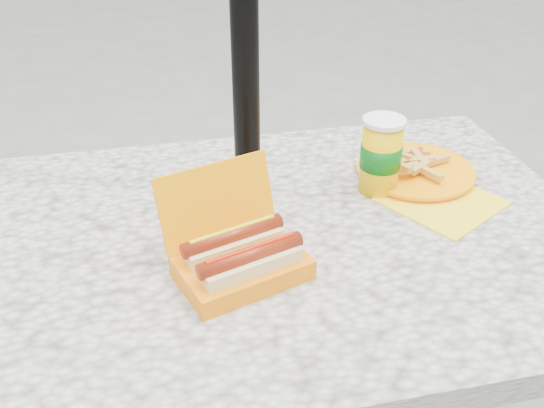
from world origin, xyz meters
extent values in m
cube|color=beige|center=(0.00, 0.00, 0.72)|extent=(1.20, 0.80, 0.05)
cylinder|color=black|center=(-0.50, 0.30, 0.35)|extent=(0.07, 0.07, 0.70)
cylinder|color=black|center=(0.50, 0.30, 0.35)|extent=(0.07, 0.07, 0.70)
cylinder|color=black|center=(0.00, 0.16, 1.10)|extent=(0.05, 0.05, 2.20)
cube|color=#FF9300|center=(-0.06, -0.11, 0.77)|extent=(0.23, 0.18, 0.03)
cube|color=#FF9300|center=(-0.09, -0.03, 0.85)|extent=(0.20, 0.10, 0.13)
cube|color=#E2BD84|center=(-0.05, -0.14, 0.79)|extent=(0.17, 0.09, 0.04)
cylinder|color=maroon|center=(-0.05, -0.14, 0.81)|extent=(0.17, 0.08, 0.03)
cylinder|color=#B11600|center=(-0.05, -0.14, 0.82)|extent=(0.14, 0.05, 0.01)
cube|color=#E2BD84|center=(-0.07, -0.08, 0.79)|extent=(0.17, 0.09, 0.04)
cylinder|color=maroon|center=(-0.07, -0.08, 0.81)|extent=(0.17, 0.08, 0.03)
cylinder|color=#CEBD09|center=(-0.07, -0.08, 0.82)|extent=(0.14, 0.05, 0.01)
cube|color=yellow|center=(0.36, 0.03, 0.75)|extent=(0.26, 0.26, 0.00)
cylinder|color=#FF9300|center=(0.35, 0.14, 0.76)|extent=(0.23, 0.23, 0.01)
cylinder|color=#FF9300|center=(0.35, 0.14, 0.76)|extent=(0.24, 0.24, 0.01)
cube|color=gold|center=(0.40, 0.14, 0.78)|extent=(0.06, 0.03, 0.01)
cube|color=gold|center=(0.32, 0.17, 0.78)|extent=(0.06, 0.03, 0.01)
cube|color=gold|center=(0.30, 0.12, 0.79)|extent=(0.04, 0.06, 0.01)
cube|color=gold|center=(0.36, 0.14, 0.77)|extent=(0.03, 0.06, 0.01)
cube|color=gold|center=(0.34, 0.11, 0.78)|extent=(0.06, 0.04, 0.01)
cube|color=gold|center=(0.33, 0.15, 0.77)|extent=(0.06, 0.02, 0.01)
cube|color=gold|center=(0.36, 0.09, 0.78)|extent=(0.04, 0.06, 0.01)
cube|color=gold|center=(0.37, 0.19, 0.77)|extent=(0.06, 0.03, 0.01)
cube|color=gold|center=(0.35, 0.14, 0.78)|extent=(0.06, 0.03, 0.01)
cube|color=gold|center=(0.36, 0.16, 0.78)|extent=(0.02, 0.06, 0.01)
cube|color=gold|center=(0.34, 0.15, 0.78)|extent=(0.06, 0.02, 0.01)
cube|color=gold|center=(0.32, 0.17, 0.79)|extent=(0.05, 0.06, 0.01)
cube|color=gold|center=(0.31, 0.18, 0.79)|extent=(0.02, 0.06, 0.01)
cube|color=gold|center=(0.36, 0.14, 0.78)|extent=(0.06, 0.01, 0.01)
cube|color=gold|center=(0.31, 0.11, 0.79)|extent=(0.06, 0.03, 0.01)
ellipsoid|color=#B11600|center=(0.29, 0.17, 0.77)|extent=(0.05, 0.05, 0.02)
cube|color=#BB2A0B|center=(0.35, 0.15, 0.78)|extent=(0.06, 0.09, 0.00)
cylinder|color=#F5B800|center=(0.25, 0.10, 0.82)|extent=(0.08, 0.08, 0.14)
cylinder|color=#05520D|center=(0.25, 0.10, 0.83)|extent=(0.08, 0.08, 0.05)
cylinder|color=white|center=(0.25, 0.10, 0.90)|extent=(0.08, 0.08, 0.01)
camera|label=1|loc=(-0.18, -0.87, 1.37)|focal=40.00mm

